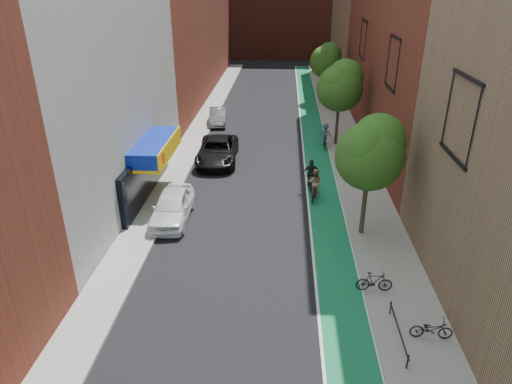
% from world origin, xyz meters
% --- Properties ---
extents(ground, '(160.00, 160.00, 0.00)m').
position_xyz_m(ground, '(0.00, 0.00, 0.00)').
color(ground, black).
rests_on(ground, ground).
extents(bike_lane, '(2.00, 68.00, 0.01)m').
position_xyz_m(bike_lane, '(4.00, 26.00, 0.01)').
color(bike_lane, '#136F44').
rests_on(bike_lane, ground).
extents(sidewalk_left, '(2.00, 68.00, 0.15)m').
position_xyz_m(sidewalk_left, '(-6.00, 26.00, 0.07)').
color(sidewalk_left, gray).
rests_on(sidewalk_left, ground).
extents(sidewalk_right, '(3.00, 68.00, 0.15)m').
position_xyz_m(sidewalk_right, '(6.50, 26.00, 0.07)').
color(sidewalk_right, gray).
rests_on(sidewalk_right, ground).
extents(building_left_white, '(8.00, 20.00, 12.00)m').
position_xyz_m(building_left_white, '(-11.00, 14.00, 6.00)').
color(building_left_white, silver).
rests_on(building_left_white, ground).
extents(building_right_far_tan, '(8.00, 20.00, 18.00)m').
position_xyz_m(building_right_far_tan, '(12.00, 50.00, 9.00)').
color(building_right_far_tan, '#8C6B4C').
rests_on(building_right_far_tan, ground).
extents(tree_near, '(3.40, 3.36, 6.42)m').
position_xyz_m(tree_near, '(5.65, 10.02, 4.66)').
color(tree_near, '#332619').
rests_on(tree_near, ground).
extents(tree_mid, '(3.55, 3.53, 6.74)m').
position_xyz_m(tree_mid, '(5.65, 24.02, 4.89)').
color(tree_mid, '#332619').
rests_on(tree_mid, ground).
extents(tree_far, '(3.30, 3.25, 6.21)m').
position_xyz_m(tree_far, '(5.65, 38.02, 4.50)').
color(tree_far, '#332619').
rests_on(tree_far, ground).
extents(parked_car_white, '(2.02, 4.86, 1.64)m').
position_xyz_m(parked_car_white, '(-4.60, 11.01, 0.82)').
color(parked_car_white, white).
rests_on(parked_car_white, ground).
extents(parked_car_black, '(3.01, 6.12, 1.67)m').
position_xyz_m(parked_car_black, '(-3.34, 19.99, 0.84)').
color(parked_car_black, black).
rests_on(parked_car_black, ground).
extents(parked_car_silver, '(1.88, 4.38, 1.40)m').
position_xyz_m(parked_car_silver, '(-4.60, 29.39, 0.70)').
color(parked_car_silver, gray).
rests_on(parked_car_silver, ground).
extents(cyclist_lane_near, '(0.94, 1.59, 2.03)m').
position_xyz_m(cyclist_lane_near, '(3.36, 13.93, 0.89)').
color(cyclist_lane_near, black).
rests_on(cyclist_lane_near, ground).
extents(cyclist_lane_mid, '(1.08, 1.80, 2.14)m').
position_xyz_m(cyclist_lane_mid, '(3.20, 15.16, 0.81)').
color(cyclist_lane_mid, black).
rests_on(cyclist_lane_mid, ground).
extents(cyclist_lane_far, '(1.09, 1.69, 1.93)m').
position_xyz_m(cyclist_lane_far, '(4.70, 23.53, 0.85)').
color(cyclist_lane_far, black).
rests_on(cyclist_lane_far, ground).
extents(parked_bike_mid, '(1.55, 0.46, 0.93)m').
position_xyz_m(parked_bike_mid, '(5.40, 5.06, 0.61)').
color(parked_bike_mid, black).
rests_on(parked_bike_mid, sidewalk_right).
extents(parked_bike_far, '(1.57, 0.58, 0.82)m').
position_xyz_m(parked_bike_far, '(7.01, 2.36, 0.56)').
color(parked_bike_far, black).
rests_on(parked_bike_far, sidewalk_right).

